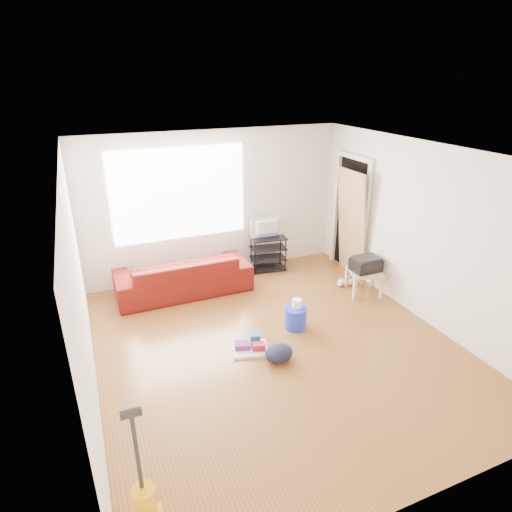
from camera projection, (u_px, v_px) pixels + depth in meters
name	position (u px, v px, depth m)	size (l,w,h in m)	color
room	(278.00, 253.00, 5.33)	(4.51, 5.01, 2.51)	brown
sofa	(185.00, 292.00, 7.05)	(2.15, 0.84, 0.63)	#53080B
tv_stand	(268.00, 253.00, 7.74)	(0.67, 0.44, 0.63)	black
tv	(268.00, 228.00, 7.55)	(0.62, 0.08, 0.36)	black
side_table	(365.00, 274.00, 6.90)	(0.62, 0.62, 0.40)	#C9B685
printer	(366.00, 264.00, 6.83)	(0.45, 0.34, 0.23)	black
bucket	(295.00, 327.00, 6.07)	(0.31, 0.31, 0.31)	#2132BC
toilet_paper	(297.00, 313.00, 6.01)	(0.13, 0.13, 0.12)	white
cleaning_tray	(251.00, 346.00, 5.56)	(0.53, 0.47, 0.16)	white
backpack	(279.00, 360.00, 5.37)	(0.37, 0.30, 0.21)	black
sneakers	(347.00, 282.00, 7.25)	(0.44, 0.24, 0.10)	silver
door_panel	(347.00, 273.00, 7.71)	(0.04, 0.75, 1.87)	#A0794F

